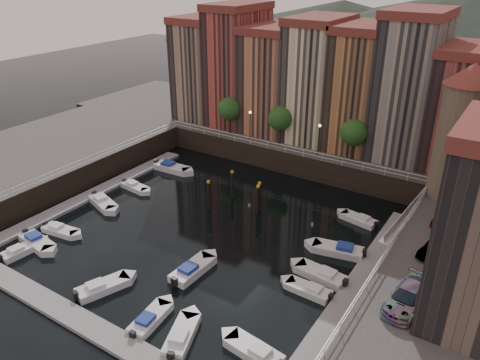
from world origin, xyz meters
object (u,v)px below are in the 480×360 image
Objects in this scene: mooring_pilings at (239,194)px; boat_left_0 at (37,242)px; car_c at (407,298)px; boat_left_2 at (103,202)px; gangway at (406,216)px; boat_left_1 at (60,230)px; car_b at (438,249)px; car_a at (448,217)px; corner_tower at (461,131)px.

boat_left_0 is at bearing -126.00° from mooring_pilings.
boat_left_2 is at bearing -178.09° from car_c.
gangway is 1.69× the size of boat_left_2.
car_b is (33.84, 11.86, 3.36)m from boat_left_1.
car_a is at bearing 8.73° from mooring_pilings.
corner_tower is at bearing 45.78° from boat_left_2.
corner_tower is at bearing 57.20° from gangway.
boat_left_2 is 1.13× the size of car_a.
boat_left_2 reaches higher than boat_left_1.
car_b is at bearing -83.17° from corner_tower.
boat_left_0 is at bearing -143.27° from gangway.
boat_left_2 is at bearing 103.29° from boat_left_0.
boat_left_0 is 1.11× the size of car_a.
car_b is (21.36, -2.67, 2.04)m from mooring_pilings.
gangway reaches higher than boat_left_1.
gangway is at bearing 138.91° from car_b.
car_a is at bearing 36.39° from boat_left_2.
corner_tower reaches higher than gangway.
car_c reaches higher than mooring_pilings.
gangway is 33.01m from boat_left_2.
gangway is at bearing 25.59° from boat_left_1.
car_c is (33.46, 6.78, 3.40)m from boat_left_0.
boat_left_1 is 0.98× the size of car_a.
car_c is (-0.42, -7.78, 0.08)m from car_b.
boat_left_2 is 0.93× the size of car_c.
corner_tower is 3.23× the size of boat_left_1.
car_c reaches higher than gangway.
boat_left_2 is (-0.82, 9.19, 0.01)m from boat_left_0.
car_c is at bearing -87.07° from corner_tower.
boat_left_0 is 9.22m from boat_left_2.
boat_left_2 is 1.18× the size of car_b.
car_a is at bearing 112.31° from car_b.
boat_left_0 is (-29.55, -22.05, -1.55)m from gangway.
boat_left_1 is 6.54m from boat_left_2.
boat_left_2 reaches higher than boat_left_0.
boat_left_1 is at bearing -140.47° from car_a.
mooring_pilings is at bearing -168.29° from car_b.
boat_left_2 is at bearing -157.04° from gangway.
gangway is at bearing -122.80° from corner_tower.
gangway is at bearing 169.80° from car_a.
boat_left_0 is 39.42m from car_a.
boat_left_0 is at bearing -137.02° from car_a.
boat_left_1 is at bearing -143.65° from corner_tower.
boat_left_1 is 0.87× the size of boat_left_2.
corner_tower is 3.31× the size of car_b.
boat_left_0 is 37.03m from car_b.
car_a is 1.05× the size of car_b.
mooring_pilings is 1.32× the size of car_b.
corner_tower is 41.43m from boat_left_1.
boat_left_1 is 1.02× the size of car_b.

